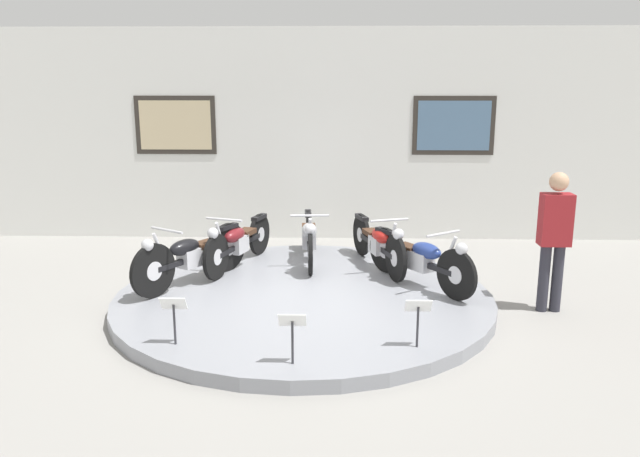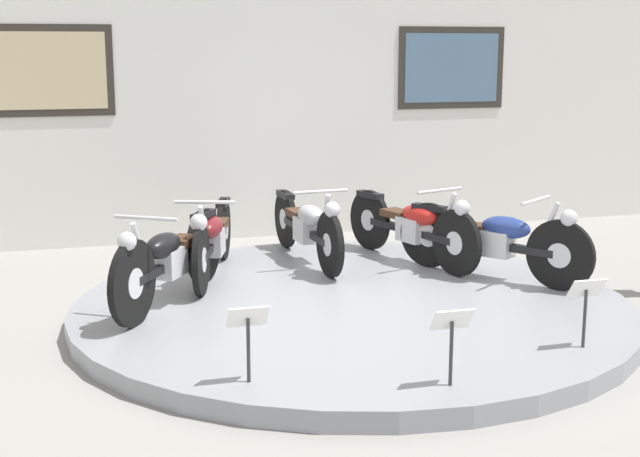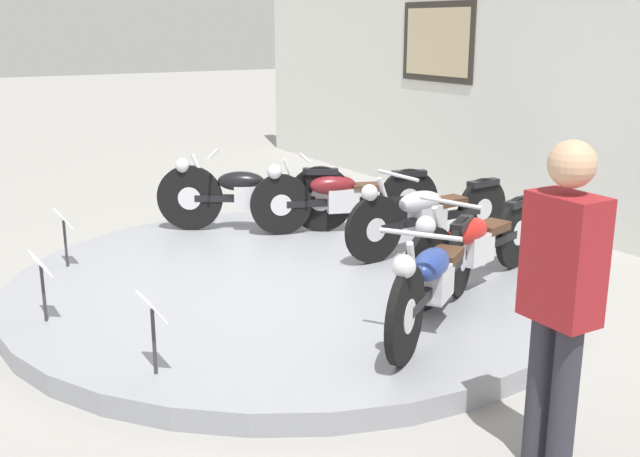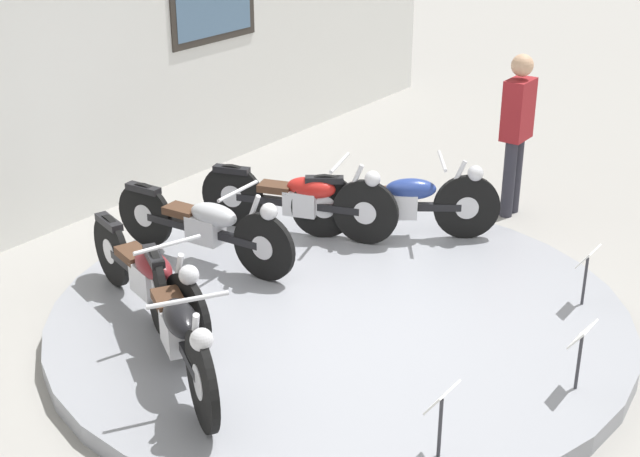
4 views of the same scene
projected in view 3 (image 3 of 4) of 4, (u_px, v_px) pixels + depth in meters
ground_plane at (291, 292)px, 6.41m from camera, size 60.00×60.00×0.00m
display_platform at (291, 284)px, 6.39m from camera, size 4.70×4.70×0.15m
back_wall at (594, 64)px, 7.65m from camera, size 14.00×0.22×3.64m
motorcycle_black at (251, 193)px, 7.67m from camera, size 1.13×1.74×0.81m
motorcycle_maroon at (342, 195)px, 7.65m from camera, size 0.73×1.89×0.79m
motorcycle_silver at (428, 212)px, 6.97m from camera, size 0.54×1.96×0.78m
motorcycle_red at (474, 242)px, 5.98m from camera, size 0.71×1.91×0.79m
motorcycle_blue at (435, 276)px, 5.19m from camera, size 1.18×1.66×0.79m
info_placard_front_left at (64, 226)px, 6.51m from camera, size 0.26×0.11×0.51m
info_placard_front_centre at (41, 273)px, 5.30m from camera, size 0.26×0.11×0.51m
info_placard_front_right at (152, 318)px, 4.48m from camera, size 0.26×0.11×0.51m
visitor_standing at (561, 293)px, 3.59m from camera, size 0.36×0.23×1.71m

